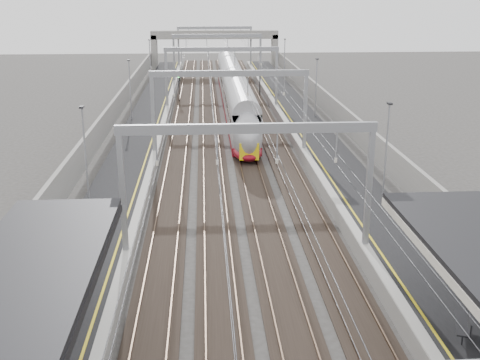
{
  "coord_description": "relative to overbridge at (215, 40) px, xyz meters",
  "views": [
    {
      "loc": [
        -2.13,
        -6.91,
        13.97
      ],
      "look_at": [
        0.0,
        27.91,
        2.78
      ],
      "focal_mm": 45.0,
      "sensor_mm": 36.0,
      "label": 1
    }
  ],
  "objects": [
    {
      "name": "bench",
      "position": [
        7.89,
        -86.92,
        -3.7
      ],
      "size": [
        1.14,
        2.01,
        1.01
      ],
      "color": "black",
      "rests_on": "platform_right"
    },
    {
      "name": "overhead_line",
      "position": [
        0.0,
        -48.38,
        0.83
      ],
      "size": [
        13.0,
        140.0,
        6.6
      ],
      "color": "gray",
      "rests_on": "platform_left"
    },
    {
      "name": "platform_left",
      "position": [
        -8.0,
        -55.0,
        -4.81
      ],
      "size": [
        4.0,
        120.0,
        1.0
      ],
      "primitive_type": "cube",
      "color": "black",
      "rests_on": "ground"
    },
    {
      "name": "wall_left",
      "position": [
        -11.2,
        -55.0,
        -3.71
      ],
      "size": [
        0.3,
        120.0,
        3.2
      ],
      "primitive_type": "cube",
      "color": "gray",
      "rests_on": "ground"
    },
    {
      "name": "wall_right",
      "position": [
        11.2,
        -55.0,
        -3.71
      ],
      "size": [
        0.3,
        120.0,
        3.2
      ],
      "primitive_type": "cube",
      "color": "gray",
      "rests_on": "ground"
    },
    {
      "name": "train",
      "position": [
        1.5,
        -38.17,
        -3.32
      ],
      "size": [
        2.55,
        46.55,
        4.05
      ],
      "color": "maroon",
      "rests_on": "ground"
    },
    {
      "name": "tracks",
      "position": [
        0.0,
        -55.0,
        -5.26
      ],
      "size": [
        11.4,
        140.0,
        0.2
      ],
      "color": "black",
      "rests_on": "ground"
    },
    {
      "name": "platform_right",
      "position": [
        8.0,
        -55.0,
        -4.81
      ],
      "size": [
        4.0,
        120.0,
        1.0
      ],
      "primitive_type": "cube",
      "color": "black",
      "rests_on": "ground"
    },
    {
      "name": "overbridge",
      "position": [
        0.0,
        0.0,
        0.0
      ],
      "size": [
        22.0,
        2.2,
        6.9
      ],
      "color": "gray",
      "rests_on": "ground"
    },
    {
      "name": "signal_green",
      "position": [
        -5.2,
        -30.67,
        -2.89
      ],
      "size": [
        0.32,
        0.32,
        3.48
      ],
      "color": "black",
      "rests_on": "ground"
    },
    {
      "name": "signal_red_far",
      "position": [
        5.4,
        -27.24,
        -2.89
      ],
      "size": [
        0.32,
        0.32,
        3.48
      ],
      "color": "black",
      "rests_on": "ground"
    },
    {
      "name": "signal_red_near",
      "position": [
        3.2,
        -28.65,
        -2.89
      ],
      "size": [
        0.32,
        0.32,
        3.48
      ],
      "color": "black",
      "rests_on": "ground"
    }
  ]
}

